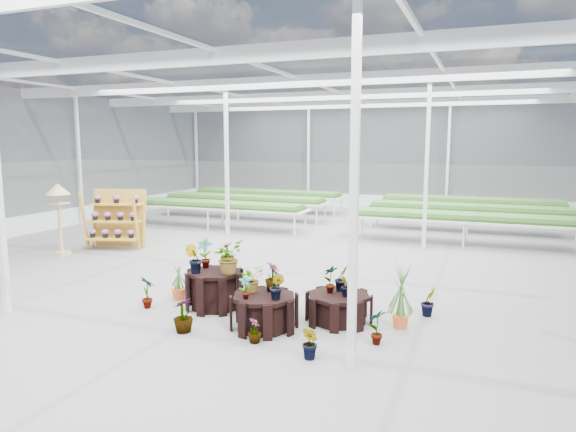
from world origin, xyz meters
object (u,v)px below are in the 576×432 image
(plinth_tall, at_px, (215,290))
(plinth_mid, at_px, (264,312))
(plinth_low, at_px, (339,308))
(shelf_rack, at_px, (115,219))
(bird_table, at_px, (60,219))

(plinth_tall, relative_size, plinth_mid, 0.95)
(plinth_tall, distance_m, plinth_low, 2.20)
(plinth_mid, height_order, plinth_low, plinth_mid)
(plinth_mid, relative_size, shelf_rack, 0.64)
(plinth_low, xyz_separation_m, shelf_rack, (-7.25, 3.43, 0.56))
(plinth_low, bearing_deg, plinth_mid, -145.01)
(bird_table, bearing_deg, plinth_tall, -20.17)
(plinth_low, relative_size, shelf_rack, 0.65)
(bird_table, bearing_deg, plinth_low, -13.81)
(plinth_tall, bearing_deg, plinth_mid, -26.57)
(plinth_mid, distance_m, bird_table, 7.62)
(plinth_mid, height_order, shelf_rack, shelf_rack)
(plinth_tall, bearing_deg, shelf_rack, 145.03)
(plinth_tall, distance_m, bird_table, 6.29)
(bird_table, bearing_deg, plinth_mid, -20.96)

